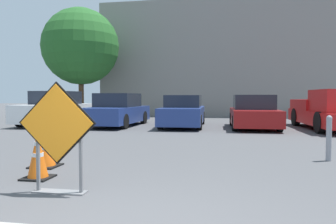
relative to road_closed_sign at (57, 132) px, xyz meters
The scene contains 14 objects.
ground_plane 8.67m from the road_closed_sign, 80.79° to the left, with size 96.00×96.00×0.00m, color #4C4C4F.
road_closed_sign is the anchor object (origin of this frame).
traffic_cone_nearest 1.14m from the road_closed_sign, 136.10° to the left, with size 0.44×0.44×0.79m.
traffic_cone_second 2.00m from the road_closed_sign, 125.33° to the left, with size 0.51×0.51×0.72m.
traffic_cone_third 3.05m from the road_closed_sign, 120.10° to the left, with size 0.38×0.38×0.82m.
traffic_cone_fourth 4.05m from the road_closed_sign, 118.50° to the left, with size 0.38×0.38×0.61m.
parked_car_nearest 11.77m from the road_closed_sign, 119.08° to the left, with size 2.04×4.55×1.61m.
parked_car_second 10.70m from the road_closed_sign, 104.36° to the left, with size 2.05×4.59×1.51m.
parked_car_third 10.54m from the road_closed_sign, 87.76° to the left, with size 1.90×4.65×1.42m.
parked_car_fourth 10.81m from the road_closed_sign, 71.22° to the left, with size 1.98×4.12×1.43m.
pickup_truck 11.88m from the road_closed_sign, 56.43° to the left, with size 2.32×5.61×1.62m.
bollard_nearest 5.43m from the road_closed_sign, 35.25° to the left, with size 0.12×0.12×0.96m.
building_facade_backdrop 20.79m from the road_closed_sign, 82.33° to the left, with size 18.45×5.00×7.92m.
street_tree_behind_lot 16.83m from the road_closed_sign, 113.67° to the left, with size 4.73×4.73×6.83m.
Camera 1 is at (0.91, -2.68, 1.35)m, focal length 35.00 mm.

